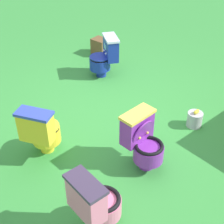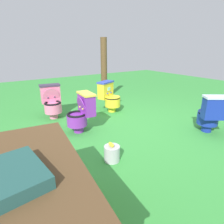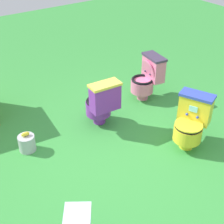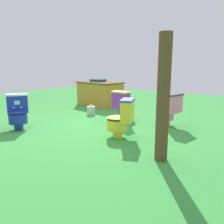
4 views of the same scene
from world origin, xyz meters
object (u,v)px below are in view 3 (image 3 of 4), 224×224
Objects in this scene: toilet_pink at (147,77)px; toilet_purple at (101,103)px; toilet_yellow at (191,121)px; lemon_bucket at (27,143)px.

toilet_purple is (-1.05, -0.23, 0.00)m from toilet_pink.
toilet_yellow is at bearing 172.86° from toilet_pink.
toilet_pink is at bearing 15.83° from toilet_purple.
toilet_pink reaches higher than lemon_bucket.
toilet_purple and toilet_yellow have the same top height.
toilet_purple is 2.63× the size of lemon_bucket.
lemon_bucket is (-1.13, 0.08, -0.26)m from toilet_purple.
toilet_purple is at bearing 110.34° from toilet_pink.
lemon_bucket is at bearing 34.16° from toilet_yellow.
lemon_bucket is (-1.82, 1.14, -0.25)m from toilet_yellow.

